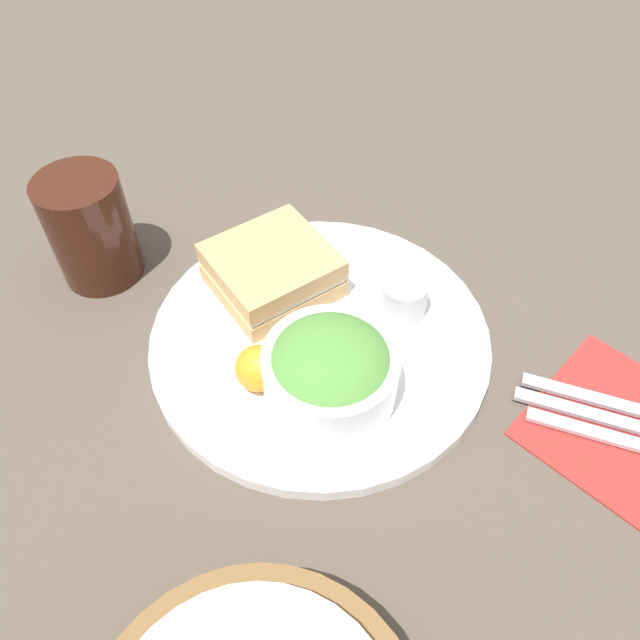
{
  "coord_description": "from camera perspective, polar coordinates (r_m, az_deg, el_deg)",
  "views": [
    {
      "loc": [
        -0.26,
        0.27,
        0.48
      ],
      "look_at": [
        0.0,
        0.0,
        0.03
      ],
      "focal_mm": 35.0,
      "sensor_mm": 36.0,
      "label": 1
    }
  ],
  "objects": [
    {
      "name": "napkin",
      "position": [
        0.61,
        25.66,
        -8.68
      ],
      "size": [
        0.14,
        0.15,
        0.0
      ],
      "primitive_type": "cube",
      "color": "#B22823",
      "rests_on": "ground_plane"
    },
    {
      "name": "salad_bowl",
      "position": [
        0.53,
        0.94,
        -4.6
      ],
      "size": [
        0.12,
        0.12,
        0.07
      ],
      "color": "white",
      "rests_on": "plate"
    },
    {
      "name": "sandwich",
      "position": [
        0.62,
        -4.4,
        4.52
      ],
      "size": [
        0.13,
        0.13,
        0.05
      ],
      "color": "tan",
      "rests_on": "plate"
    },
    {
      "name": "knife",
      "position": [
        0.61,
        25.8,
        -8.45
      ],
      "size": [
        0.17,
        0.09,
        0.01
      ],
      "primitive_type": "cube",
      "rotation": [
        0.0,
        0.0,
        3.57
      ],
      "color": "#B2B2B7",
      "rests_on": "napkin"
    },
    {
      "name": "dressing_cup",
      "position": [
        0.61,
        7.63,
        2.09
      ],
      "size": [
        0.05,
        0.05,
        0.04
      ],
      "primitive_type": "cylinder",
      "color": "#B7B7BC",
      "rests_on": "plate"
    },
    {
      "name": "fork",
      "position": [
        0.62,
        25.87,
        -7.1
      ],
      "size": [
        0.16,
        0.08,
        0.01
      ],
      "primitive_type": "cube",
      "rotation": [
        0.0,
        0.0,
        3.57
      ],
      "color": "#B2B2B7",
      "rests_on": "napkin"
    },
    {
      "name": "orange_wedge",
      "position": [
        0.55,
        -5.94,
        -4.16
      ],
      "size": [
        0.04,
        0.04,
        0.04
      ],
      "primitive_type": "sphere",
      "color": "orange",
      "rests_on": "plate"
    },
    {
      "name": "drink_glass",
      "position": [
        0.67,
        -20.25,
        7.81
      ],
      "size": [
        0.08,
        0.08,
        0.12
      ],
      "primitive_type": "cylinder",
      "color": "#38190F",
      "rests_on": "ground_plane"
    },
    {
      "name": "spoon",
      "position": [
        0.6,
        25.74,
        -9.86
      ],
      "size": [
        0.15,
        0.08,
        0.01
      ],
      "primitive_type": "cube",
      "rotation": [
        0.0,
        0.0,
        3.57
      ],
      "color": "#B2B2B7",
      "rests_on": "napkin"
    },
    {
      "name": "plate",
      "position": [
        0.6,
        -0.0,
        -1.68
      ],
      "size": [
        0.32,
        0.32,
        0.01
      ],
      "primitive_type": "cylinder",
      "color": "white",
      "rests_on": "ground_plane"
    },
    {
      "name": "ground_plane",
      "position": [
        0.61,
        -0.0,
        -2.11
      ],
      "size": [
        4.0,
        4.0,
        0.0
      ],
      "primitive_type": "plane",
      "color": "#4C4238"
    }
  ]
}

